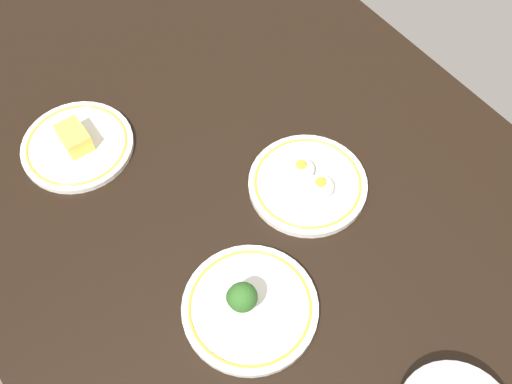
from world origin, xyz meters
The scene contains 4 objects.
dining_table centered at (0.00, 0.00, 2.00)cm, with size 156.29×101.84×4.00cm, color black.
plate_eggs centered at (3.58, 9.19, 5.18)cm, with size 21.81×21.81×5.06cm.
plate_broccoli centered at (16.55, -13.60, 5.56)cm, with size 22.27×22.27×7.94cm.
plate_cheese centered at (-29.37, -20.89, 5.08)cm, with size 21.32×21.32×5.12cm.
Camera 1 is at (46.27, -33.87, 96.78)cm, focal length 42.04 mm.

